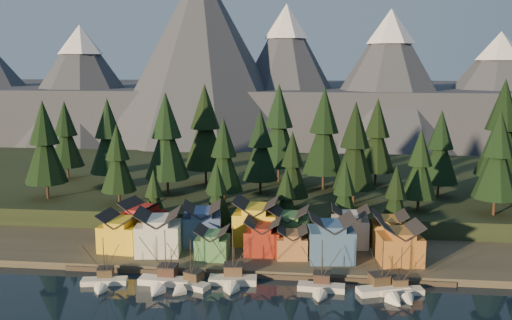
# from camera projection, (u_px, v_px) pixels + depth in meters

# --- Properties ---
(ground) EXTENTS (500.00, 500.00, 0.00)m
(ground) POSITION_uv_depth(u_px,v_px,m) (244.00, 309.00, 101.56)
(ground) COLOR black
(ground) RESTS_ON ground
(shore_strip) EXTENTS (400.00, 50.00, 1.50)m
(shore_strip) POSITION_uv_depth(u_px,v_px,m) (266.00, 237.00, 140.58)
(shore_strip) COLOR #3C382C
(shore_strip) RESTS_ON ground
(hillside) EXTENTS (420.00, 100.00, 6.00)m
(hillside) POSITION_uv_depth(u_px,v_px,m) (280.00, 185.00, 189.14)
(hillside) COLOR black
(hillside) RESTS_ON ground
(dock) EXTENTS (80.00, 4.00, 1.00)m
(dock) POSITION_uv_depth(u_px,v_px,m) (255.00, 273.00, 117.63)
(dock) COLOR #423A2F
(dock) RESTS_ON ground
(mountain_ridge) EXTENTS (560.00, 190.00, 90.00)m
(mountain_ridge) POSITION_uv_depth(u_px,v_px,m) (289.00, 94.00, 306.62)
(mountain_ridge) COLOR #424655
(mountain_ridge) RESTS_ON ground
(boat_0) EXTENTS (9.45, 9.99, 10.43)m
(boat_0) POSITION_uv_depth(u_px,v_px,m) (103.00, 276.00, 111.84)
(boat_0) COLOR silver
(boat_0) RESTS_ON ground
(boat_1) EXTENTS (10.76, 11.61, 12.21)m
(boat_1) POSITION_uv_depth(u_px,v_px,m) (163.00, 275.00, 111.54)
(boat_1) COLOR white
(boat_1) RESTS_ON ground
(boat_2) EXTENTS (8.67, 9.27, 10.91)m
(boat_2) POSITION_uv_depth(u_px,v_px,m) (187.00, 278.00, 110.28)
(boat_2) COLOR beige
(boat_2) RESTS_ON ground
(boat_3) EXTENTS (9.93, 10.69, 12.82)m
(boat_3) POSITION_uv_depth(u_px,v_px,m) (232.00, 273.00, 111.97)
(boat_3) COLOR beige
(boat_3) RESTS_ON ground
(boat_4) EXTENTS (9.44, 10.17, 11.00)m
(boat_4) POSITION_uv_depth(u_px,v_px,m) (321.00, 282.00, 108.73)
(boat_4) COLOR beige
(boat_4) RESTS_ON ground
(boat_5) EXTENTS (10.73, 11.22, 11.88)m
(boat_5) POSITION_uv_depth(u_px,v_px,m) (386.00, 284.00, 107.23)
(boat_5) COLOR white
(boat_5) RESTS_ON ground
(boat_6) EXTENTS (8.91, 9.39, 10.00)m
(boat_6) POSITION_uv_depth(u_px,v_px,m) (403.00, 286.00, 107.17)
(boat_6) COLOR beige
(boat_6) RESTS_ON ground
(house_front_0) EXTENTS (9.36, 8.93, 8.69)m
(house_front_0) POSITION_uv_depth(u_px,v_px,m) (121.00, 230.00, 128.13)
(house_front_0) COLOR gold
(house_front_0) RESTS_ON shore_strip
(house_front_1) EXTENTS (10.64, 10.32, 9.80)m
(house_front_1) POSITION_uv_depth(u_px,v_px,m) (158.00, 231.00, 125.93)
(house_front_1) COLOR silver
(house_front_1) RESTS_ON shore_strip
(house_front_2) EXTENTS (7.03, 7.09, 6.81)m
(house_front_2) POSITION_uv_depth(u_px,v_px,m) (212.00, 242.00, 123.23)
(house_front_2) COLOR #46824A
(house_front_2) RESTS_ON shore_strip
(house_front_3) EXTENTS (7.92, 7.56, 7.91)m
(house_front_3) POSITION_uv_depth(u_px,v_px,m) (263.00, 235.00, 125.90)
(house_front_3) COLOR maroon
(house_front_3) RESTS_ON shore_strip
(house_front_4) EXTENTS (7.13, 7.60, 6.67)m
(house_front_4) POSITION_uv_depth(u_px,v_px,m) (292.00, 241.00, 123.89)
(house_front_4) COLOR #A16839
(house_front_4) RESTS_ON shore_strip
(house_front_5) EXTENTS (10.39, 9.65, 9.87)m
(house_front_5) POSITION_uv_depth(u_px,v_px,m) (331.00, 237.00, 121.57)
(house_front_5) COLOR #385C86
(house_front_5) RESTS_ON shore_strip
(house_front_6) EXTENTS (9.72, 9.31, 8.72)m
(house_front_6) POSITION_uv_depth(u_px,v_px,m) (400.00, 242.00, 119.93)
(house_front_6) COLOR #B16C2D
(house_front_6) RESTS_ON shore_strip
(house_back_0) EXTENTS (10.35, 10.08, 9.55)m
(house_back_0) POSITION_uv_depth(u_px,v_px,m) (143.00, 219.00, 135.73)
(house_back_0) COLOR #A31E19
(house_back_0) RESTS_ON shore_strip
(house_back_1) EXTENTS (9.84, 9.93, 9.68)m
(house_back_1) POSITION_uv_depth(u_px,v_px,m) (202.00, 223.00, 132.58)
(house_back_1) COLOR #384F84
(house_back_1) RESTS_ON shore_strip
(house_back_2) EXTENTS (10.24, 9.44, 10.62)m
(house_back_2) POSITION_uv_depth(u_px,v_px,m) (256.00, 220.00, 133.09)
(house_back_2) COLOR yellow
(house_back_2) RESTS_ON shore_strip
(house_back_3) EXTENTS (9.30, 8.40, 8.96)m
(house_back_3) POSITION_uv_depth(u_px,v_px,m) (289.00, 225.00, 131.77)
(house_back_3) COLOR #3A6B3C
(house_back_3) RESTS_ON shore_strip
(house_back_4) EXTENTS (8.42, 8.09, 9.10)m
(house_back_4) POSITION_uv_depth(u_px,v_px,m) (350.00, 225.00, 131.29)
(house_back_4) COLOR silver
(house_back_4) RESTS_ON shore_strip
(house_back_5) EXTENTS (7.80, 7.89, 8.63)m
(house_back_5) POSITION_uv_depth(u_px,v_px,m) (389.00, 230.00, 128.86)
(house_back_5) COLOR #A9712B
(house_back_5) RESTS_ON shore_strip
(tree_hill_0) EXTENTS (11.73, 11.73, 27.32)m
(tree_hill_0) POSITION_uv_depth(u_px,v_px,m) (45.00, 145.00, 155.81)
(tree_hill_0) COLOR #332319
(tree_hill_0) RESTS_ON hillside
(tree_hill_1) EXTENTS (11.56, 11.56, 26.94)m
(tree_hill_1) POSITION_uv_depth(u_px,v_px,m) (109.00, 139.00, 170.17)
(tree_hill_1) COLOR #332319
(tree_hill_1) RESTS_ON hillside
(tree_hill_2) EXTENTS (9.26, 9.26, 21.57)m
(tree_hill_2) POSITION_uv_depth(u_px,v_px,m) (118.00, 161.00, 149.97)
(tree_hill_2) COLOR #332319
(tree_hill_2) RESTS_ON hillside
(tree_hill_3) EXTENTS (12.59, 12.59, 29.34)m
(tree_hill_3) POSITION_uv_depth(u_px,v_px,m) (166.00, 139.00, 159.87)
(tree_hill_3) COLOR #332319
(tree_hill_3) RESTS_ON hillside
(tree_hill_4) EXTENTS (13.30, 13.30, 30.98)m
(tree_hill_4) POSITION_uv_depth(u_px,v_px,m) (205.00, 130.00, 173.50)
(tree_hill_4) COLOR #332319
(tree_hill_4) RESTS_ON hillside
(tree_hill_5) EXTENTS (10.04, 10.04, 23.40)m
(tree_hill_5) POSITION_uv_depth(u_px,v_px,m) (224.00, 158.00, 148.62)
(tree_hill_5) COLOR #332319
(tree_hill_5) RESTS_ON hillside
(tree_hill_6) EXTENTS (10.45, 10.45, 24.34)m
(tree_hill_6) POSITION_uv_depth(u_px,v_px,m) (260.00, 148.00, 162.32)
(tree_hill_6) COLOR #332319
(tree_hill_6) RESTS_ON hillside
(tree_hill_7) EXTENTS (8.70, 8.70, 20.26)m
(tree_hill_7) POSITION_uv_depth(u_px,v_px,m) (292.00, 167.00, 144.94)
(tree_hill_7) COLOR #332319
(tree_hill_7) RESTS_ON hillside
(tree_hill_8) EXTENTS (13.04, 13.04, 30.37)m
(tree_hill_8) POSITION_uv_depth(u_px,v_px,m) (324.00, 134.00, 166.59)
(tree_hill_8) COLOR #332319
(tree_hill_8) RESTS_ON hillside
(tree_hill_9) EXTENTS (11.77, 11.77, 27.43)m
(tree_hill_9) POSITION_uv_depth(u_px,v_px,m) (355.00, 149.00, 149.33)
(tree_hill_9) COLOR #332319
(tree_hill_9) RESTS_ON hillside
(tree_hill_10) EXTENTS (11.47, 11.47, 26.71)m
(tree_hill_10) POSITION_uv_depth(u_px,v_px,m) (377.00, 138.00, 172.97)
(tree_hill_10) COLOR #332319
(tree_hill_10) RESTS_ON hillside
(tree_hill_11) EXTENTS (9.02, 9.02, 21.01)m
(tree_hill_11) POSITION_uv_depth(u_px,v_px,m) (420.00, 167.00, 143.25)
(tree_hill_11) COLOR #332319
(tree_hill_11) RESTS_ON hillside
(tree_hill_12) EXTENTS (10.51, 10.51, 24.49)m
(tree_hill_12) POSITION_uv_depth(u_px,v_px,m) (440.00, 150.00, 157.68)
(tree_hill_12) COLOR #332319
(tree_hill_12) RESTS_ON hillside
(tree_hill_13) EXTENTS (11.25, 11.25, 26.21)m
(tree_hill_13) POSITION_uv_depth(u_px,v_px,m) (498.00, 158.00, 138.78)
(tree_hill_13) COLOR #332319
(tree_hill_13) RESTS_ON hillside
(tree_hill_14) EXTENTS (14.14, 14.14, 32.95)m
(tree_hill_14) POSITION_uv_depth(u_px,v_px,m) (502.00, 132.00, 160.75)
(tree_hill_14) COLOR #332319
(tree_hill_14) RESTS_ON hillside
(tree_hill_15) EXTENTS (13.24, 13.24, 30.85)m
(tree_hill_15) POSITION_uv_depth(u_px,v_px,m) (279.00, 129.00, 177.90)
(tree_hill_15) COLOR #332319
(tree_hill_15) RESTS_ON hillside
(tree_hill_16) EXTENTS (10.86, 10.86, 25.30)m
(tree_hill_16) POSITION_uv_depth(u_px,v_px,m) (66.00, 137.00, 182.12)
(tree_hill_16) COLOR #332319
(tree_hill_16) RESTS_ON hillside
(tree_shore_0) EXTENTS (6.76, 6.76, 15.75)m
(tree_shore_0) POSITION_uv_depth(u_px,v_px,m) (154.00, 197.00, 142.12)
(tree_shore_0) COLOR #332319
(tree_shore_0) RESTS_ON shore_strip
(tree_shore_1) EXTENTS (7.59, 7.59, 17.69)m
(tree_shore_1) POSITION_uv_depth(u_px,v_px,m) (217.00, 195.00, 140.14)
(tree_shore_1) COLOR #332319
(tree_shore_1) RESTS_ON shore_strip
(tree_shore_2) EXTENTS (7.19, 7.19, 16.74)m
(tree_shore_2) POSITION_uv_depth(u_px,v_px,m) (286.00, 199.00, 138.33)
(tree_shore_2) COLOR #332319
(tree_shore_2) RESTS_ON shore_strip
(tree_shore_3) EXTENTS (8.21, 8.21, 19.12)m
(tree_shore_3) POSITION_uv_depth(u_px,v_px,m) (345.00, 195.00, 136.54)
(tree_shore_3) COLOR #332319
(tree_shore_3) RESTS_ON shore_strip
(tree_shore_4) EXTENTS (7.76, 7.76, 18.09)m
(tree_shore_4) POSITION_uv_depth(u_px,v_px,m) (395.00, 199.00, 135.29)
(tree_shore_4) COLOR #332319
(tree_shore_4) RESTS_ON shore_strip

